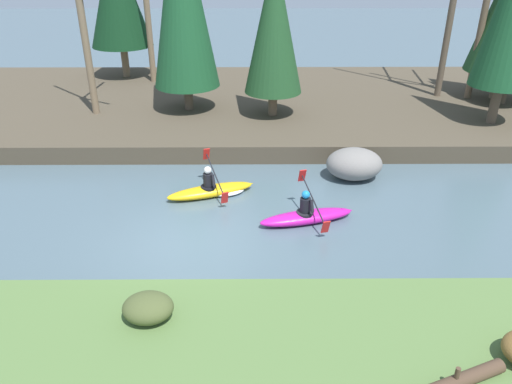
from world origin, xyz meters
TOP-DOWN VIEW (x-y plane):
  - ground_plane at (0.00, 0.00)m, footprint 90.00×90.00m
  - riverbank_far at (0.00, 10.71)m, footprint 44.00×11.45m
  - conifer_tree_mid_left at (2.47, 8.45)m, footprint 2.26×2.26m
  - bare_tree_upstream at (-4.74, 8.78)m, footprint 3.46×3.42m
  - bare_tree_mid_upstream at (-3.23, 13.65)m, footprint 3.75×3.71m
  - bare_tree_mid_downstream at (10.08, 11.12)m, footprint 4.27×4.22m
  - bare_tree_downstream at (11.31, 10.75)m, footprint 3.74×3.69m
  - shrub_clump_nearest at (-0.30, -3.78)m, footprint 0.96×0.80m
  - kayaker_lead at (3.18, 1.05)m, footprint 2.78×2.04m
  - kayaker_middle at (0.45, 2.68)m, footprint 2.74×2.00m
  - boulder_midstream at (4.98, 3.87)m, footprint 1.83×1.43m

SIDE VIEW (x-z plane):
  - ground_plane at x=0.00m, z-range 0.00..0.00m
  - kayaker_middle at x=0.45m, z-range -0.40..0.80m
  - kayaker_lead at x=3.18m, z-range -0.38..0.82m
  - riverbank_far at x=0.00m, z-range 0.00..0.65m
  - boulder_midstream at x=4.98m, z-range 0.00..1.04m
  - shrub_clump_nearest at x=-0.30m, z-range 0.82..1.34m
  - bare_tree_upstream at x=-4.74m, z-range 0.47..6.74m
  - bare_tree_downstream at x=11.31m, z-range 0.45..7.25m
  - bare_tree_mid_upstream at x=-3.23m, z-range 0.45..7.27m
  - conifer_tree_mid_left at x=2.47m, z-range 1.12..7.28m
  - bare_tree_mid_downstream at x=10.08m, z-range 0.42..8.24m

